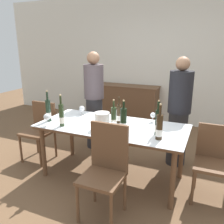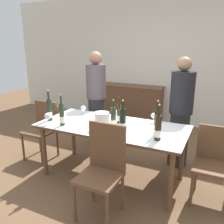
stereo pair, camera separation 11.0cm
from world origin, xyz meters
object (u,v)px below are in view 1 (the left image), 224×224
Objects in this scene: wine_bottle_1 at (159,128)px; wine_glass_2 at (153,116)px; wine_bottle_6 at (123,121)px; wine_glass_3 at (115,113)px; wine_bottle_2 at (48,111)px; chair_right_end at (214,157)px; wine_bottle_0 at (158,123)px; wine_glass_0 at (82,109)px; chair_left_end at (40,127)px; wine_bottle_3 at (62,116)px; wine_bottle_4 at (119,114)px; sideboard_cabinet at (124,103)px; ice_bucket at (102,120)px; wine_glass_1 at (113,125)px; person_guest_left at (179,113)px; chair_near_front at (106,165)px; wine_glass_4 at (47,117)px; wine_bottle_5 at (114,118)px; person_host at (94,101)px.

wine_glass_2 is (-0.21, 0.56, -0.05)m from wine_bottle_1.
wine_glass_3 is (-0.29, 0.42, -0.04)m from wine_bottle_6.
chair_right_end is at bearing 7.12° from wine_bottle_2.
wine_bottle_0 reaches higher than wine_glass_2.
chair_left_end is at bearing -166.29° from wine_glass_0.
wine_bottle_3 is 0.73m from wine_glass_3.
wine_bottle_0 is at bearing -5.13° from chair_left_end.
chair_right_end is at bearing -2.16° from wine_bottle_4.
wine_bottle_6 reaches higher than wine_bottle_4.
wine_glass_0 is (0.13, -2.10, 0.42)m from sideboard_cabinet.
ice_bucket is 0.21m from wine_glass_1.
sideboard_cabinet is 2.74m from wine_bottle_6.
wine_bottle_1 is 0.85m from wine_glass_3.
ice_bucket is 0.73m from wine_bottle_1.
sideboard_cabinet is 3.86× the size of wine_bottle_3.
wine_bottle_3 is at bearing -135.07° from wine_glass_3.
person_guest_left is (1.99, 0.66, 0.28)m from chair_left_end.
wine_bottle_6 is (-0.39, -0.10, -0.00)m from wine_bottle_0.
person_guest_left is (0.52, 1.41, 0.24)m from chair_near_front.
wine_bottle_0 is 0.40m from wine_bottle_6.
sideboard_cabinet is 2.25m from wine_glass_3.
person_guest_left reaches higher than wine_glass_0.
wine_bottle_4 is at bearing -10.44° from wine_glass_0.
wine_glass_2 is at bearing 12.34° from wine_glass_3.
wine_glass_0 is at bearing 131.60° from chair_near_front.
wine_glass_4 reaches higher than chair_right_end.
wine_bottle_2 is at bearing -149.98° from person_guest_left.
wine_bottle_5 is (0.01, -0.20, 0.00)m from wine_bottle_4.
wine_bottle_4 is 0.65m from wine_glass_0.
chair_left_end reaches higher than sideboard_cabinet.
wine_bottle_5 is at bearing -49.94° from person_host.
person_host reaches higher than wine_bottle_6.
wine_glass_1 is at bearing 102.40° from chair_near_front.
wine_glass_3 is at bearing -42.59° from person_host.
person_host is at bearing 98.89° from wine_glass_0.
wine_bottle_5 is 2.53× the size of wine_glass_3.
wine_bottle_1 is 0.54m from wine_glass_1.
sideboard_cabinet is at bearing 118.32° from wine_bottle_1.
ice_bucket is at bearing 1.94° from wine_bottle_2.
wine_bottle_0 is 0.78m from chair_near_front.
wine_bottle_0 is at bearing -1.61° from wine_bottle_5.
wine_bottle_0 is 3.12× the size of wine_glass_2.
person_host is at bearing 177.62° from person_guest_left.
wine_glass_1 is 0.14× the size of chair_near_front.
sideboard_cabinet is at bearing 76.70° from chair_left_end.
wine_bottle_2 reaches higher than wine_glass_1.
wine_bottle_6 is at bearing -165.90° from wine_bottle_0.
ice_bucket is 0.39m from wine_glass_3.
wine_bottle_4 reaches higher than wine_glass_0.
person_host is at bearing 132.67° from wine_bottle_6.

